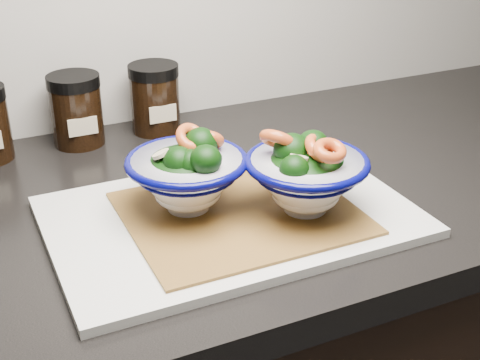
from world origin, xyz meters
name	(u,v)px	position (x,y,z in m)	size (l,w,h in m)	color
countertop	(96,228)	(0.00, 1.45, 0.88)	(3.50, 0.60, 0.04)	black
cutting_board	(230,217)	(0.15, 1.36, 0.91)	(0.45, 0.30, 0.01)	beige
bamboo_mat	(240,213)	(0.16, 1.35, 0.91)	(0.28, 0.24, 0.00)	olive
bowl_left	(188,173)	(0.11, 1.39, 0.96)	(0.15, 0.15, 0.11)	white
bowl_right	(306,175)	(0.24, 1.32, 0.96)	(0.15, 0.15, 0.11)	white
spice_jar_c	(76,110)	(0.04, 1.69, 0.96)	(0.08, 0.08, 0.11)	black
spice_jar_d	(155,98)	(0.16, 1.69, 0.96)	(0.08, 0.08, 0.11)	black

